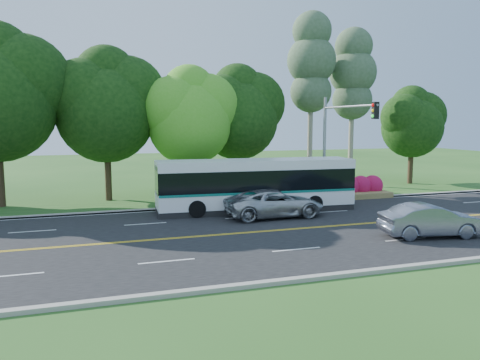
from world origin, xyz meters
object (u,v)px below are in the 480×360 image
object	(u,v)px
traffic_signal	(339,133)
sedan	(431,220)
transit_bus	(256,186)
suv	(274,203)

from	to	relation	value
traffic_signal	sedan	bearing A→B (deg)	-90.48
transit_bus	suv	world-z (taller)	transit_bus
traffic_signal	transit_bus	size ratio (longest dim) A/B	0.58
traffic_signal	transit_bus	world-z (taller)	traffic_signal
transit_bus	suv	xyz separation A→B (m)	(0.40, -2.03, -0.76)
transit_bus	suv	bearing A→B (deg)	-75.60
suv	transit_bus	bearing A→B (deg)	10.53
transit_bus	suv	distance (m)	2.21
sedan	suv	world-z (taller)	suv
traffic_signal	suv	xyz separation A→B (m)	(-5.30, -2.24, -3.87)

